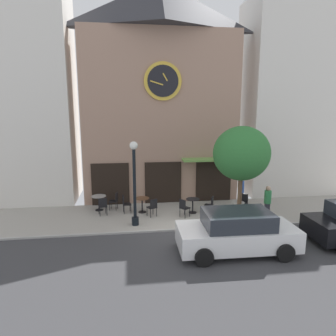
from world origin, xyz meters
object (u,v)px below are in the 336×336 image
object	(u,v)px
cafe_table_center_left	(238,207)
cafe_chair_outer	(210,204)
pedestrian_green	(267,203)
street_lamp	(134,183)
cafe_chair_near_tree	(244,202)
cafe_chair_by_entrance	(115,200)
cafe_table_center_right	(142,202)
street_tree	(242,154)
cafe_chair_curbside	(125,203)
cafe_table_leftmost	(99,200)
cafe_chair_under_awning	(184,207)
parked_car_white	(237,232)
pedestrian_blue	(241,192)
cafe_table_rightmost	(193,203)
cafe_chair_right_end	(103,205)
cafe_chair_mid_row	(153,206)

from	to	relation	value
cafe_table_center_left	cafe_chair_outer	size ratio (longest dim) A/B	0.80
pedestrian_green	street_lamp	bearing A→B (deg)	177.50
cafe_chair_near_tree	cafe_chair_outer	world-z (taller)	same
cafe_chair_near_tree	cafe_chair_by_entrance	distance (m)	6.65
cafe_table_center_right	cafe_chair_outer	distance (m)	3.43
street_tree	cafe_chair_curbside	size ratio (longest dim) A/B	4.94
cafe_table_leftmost	cafe_chair_outer	world-z (taller)	cafe_chair_outer
cafe_chair_by_entrance	cafe_chair_curbside	distance (m)	0.80
cafe_chair_curbside	cafe_chair_outer	bearing A→B (deg)	-10.16
cafe_chair_outer	pedestrian_green	distance (m)	2.71
cafe_table_center_right	cafe_chair_curbside	xyz separation A→B (m)	(-0.84, 0.04, -0.01)
street_lamp	cafe_table_leftmost	xyz separation A→B (m)	(-1.80, 2.28, -1.37)
cafe_chair_under_awning	parked_car_white	world-z (taller)	parked_car_white
cafe_table_center_left	pedestrian_blue	distance (m)	1.45
cafe_chair_under_awning	cafe_chair_curbside	xyz separation A→B (m)	(-2.80, 1.01, 0.00)
street_lamp	cafe_chair_outer	world-z (taller)	street_lamp
street_lamp	cafe_chair_curbside	distance (m)	2.25
street_lamp	cafe_chair_outer	size ratio (longest dim) A/B	4.22
cafe_table_center_left	cafe_chair_curbside	distance (m)	5.58
cafe_chair_near_tree	cafe_table_rightmost	bearing A→B (deg)	176.25
cafe_chair_right_end	pedestrian_green	bearing A→B (deg)	-12.70
cafe_table_center_left	cafe_chair_outer	xyz separation A→B (m)	(-1.24, 0.49, 0.04)
street_lamp	cafe_table_center_right	size ratio (longest dim) A/B	5.01
cafe_table_rightmost	cafe_chair_curbside	xyz separation A→B (m)	(-3.37, 0.44, 0.03)
cafe_chair_outer	parked_car_white	xyz separation A→B (m)	(-0.15, -4.09, 0.23)
cafe_table_leftmost	cafe_chair_near_tree	distance (m)	7.45
pedestrian_green	cafe_chair_right_end	bearing A→B (deg)	167.30
cafe_chair_under_awning	cafe_table_center_left	bearing A→B (deg)	-5.08
cafe_chair_under_awning	cafe_chair_by_entrance	bearing A→B (deg)	154.47
pedestrian_blue	street_lamp	bearing A→B (deg)	-162.99
cafe_table_rightmost	pedestrian_green	size ratio (longest dim) A/B	0.44
cafe_chair_outer	pedestrian_green	size ratio (longest dim) A/B	0.54
cafe_chair_by_entrance	pedestrian_green	xyz separation A→B (m)	(7.13, -2.56, 0.33)
cafe_chair_right_end	cafe_chair_mid_row	distance (m)	2.46
cafe_chair_curbside	cafe_table_rightmost	bearing A→B (deg)	-7.44
cafe_table_rightmost	cafe_chair_under_awning	bearing A→B (deg)	-134.80
street_tree	pedestrian_green	distance (m)	2.76
cafe_table_center_right	pedestrian_green	world-z (taller)	pedestrian_green
cafe_table_rightmost	cafe_chair_near_tree	world-z (taller)	cafe_chair_near_tree
street_tree	cafe_chair_curbside	world-z (taller)	street_tree
cafe_chair_right_end	cafe_chair_mid_row	world-z (taller)	same
street_tree	cafe_chair_right_end	distance (m)	7.06
cafe_chair_under_awning	pedestrian_blue	xyz separation A→B (m)	(3.25, 1.02, 0.33)
cafe_chair_right_end	pedestrian_green	distance (m)	7.88
street_lamp	pedestrian_blue	world-z (taller)	street_lamp
street_tree	cafe_chair_by_entrance	world-z (taller)	street_tree
street_lamp	pedestrian_green	distance (m)	6.24
cafe_chair_near_tree	cafe_chair_outer	bearing A→B (deg)	-175.61
street_tree	cafe_chair_by_entrance	bearing A→B (deg)	154.81
street_tree	cafe_chair_by_entrance	size ratio (longest dim) A/B	4.94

